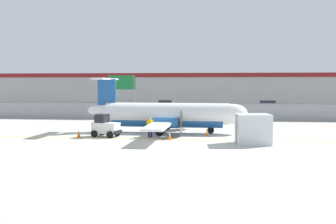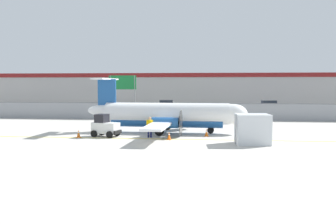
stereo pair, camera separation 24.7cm
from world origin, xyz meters
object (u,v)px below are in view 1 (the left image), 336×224
object	(u,v)px
ground_crew_worker	(150,126)
cargo_container	(253,129)
highway_sign	(122,86)
parked_car_0	(108,106)
traffic_cone_near_left	(170,136)
traffic_cone_far_left	(207,133)
parked_car_3	(267,105)
traffic_cone_far_right	(79,134)
commuter_airplane	(170,115)
parked_car_1	(166,105)
traffic_cone_near_right	(99,126)
baggage_tug	(105,126)
parked_car_2	(221,109)

from	to	relation	value
ground_crew_worker	cargo_container	world-z (taller)	cargo_container
highway_sign	parked_car_0	bearing A→B (deg)	114.38
traffic_cone_near_left	highway_sign	distance (m)	20.44
parked_car_0	traffic_cone_far_left	bearing A→B (deg)	-63.01
parked_car_0	parked_car_3	xyz separation A→B (m)	(25.34, 5.48, 0.00)
parked_car_0	highway_sign	world-z (taller)	highway_sign
parked_car_0	traffic_cone_far_right	bearing A→B (deg)	-83.67
parked_car_3	cargo_container	bearing A→B (deg)	72.26
commuter_airplane	cargo_container	xyz separation A→B (m)	(6.68, -5.72, -0.50)
traffic_cone_far_left	parked_car_1	size ratio (longest dim) A/B	0.15
cargo_container	highway_sign	xyz separation A→B (m)	(-14.27, 19.89, 3.04)
traffic_cone_near_left	parked_car_1	distance (m)	33.53
cargo_container	parked_car_3	size ratio (longest dim) A/B	0.58
traffic_cone_far_left	parked_car_0	size ratio (longest dim) A/B	0.15
traffic_cone_near_right	parked_car_0	bearing A→B (deg)	102.54
traffic_cone_far_left	parked_car_3	size ratio (longest dim) A/B	0.15
baggage_tug	highway_sign	size ratio (longest dim) A/B	0.46
baggage_tug	traffic_cone_near_right	distance (m)	5.54
cargo_container	traffic_cone_far_right	world-z (taller)	cargo_container
baggage_tug	traffic_cone_far_right	world-z (taller)	baggage_tug
baggage_tug	traffic_cone_near_left	distance (m)	5.68
ground_crew_worker	parked_car_2	bearing A→B (deg)	147.35
traffic_cone_near_right	traffic_cone_far_right	bearing A→B (deg)	-89.84
traffic_cone_far_left	parked_car_2	distance (m)	21.43
traffic_cone_near_right	parked_car_0	size ratio (longest dim) A/B	0.15
cargo_container	traffic_cone_near_left	bearing A→B (deg)	162.58
traffic_cone_near_right	commuter_airplane	bearing A→B (deg)	-16.28
commuter_airplane	baggage_tug	distance (m)	6.01
traffic_cone_near_right	parked_car_2	world-z (taller)	parked_car_2
commuter_airplane	ground_crew_worker	size ratio (longest dim) A/B	9.45
traffic_cone_near_right	parked_car_2	xyz separation A→B (m)	(12.58, 17.26, 0.58)
traffic_cone_far_right	parked_car_3	distance (m)	39.06
ground_crew_worker	parked_car_2	distance (m)	23.52
traffic_cone_far_right	parked_car_3	bearing A→B (deg)	58.41
ground_crew_worker	parked_car_0	distance (m)	29.20
parked_car_1	highway_sign	distance (m)	15.77
traffic_cone_near_right	parked_car_1	size ratio (longest dim) A/B	0.15
commuter_airplane	traffic_cone_near_right	distance (m)	7.58
traffic_cone_far_left	parked_car_3	world-z (taller)	parked_car_3
commuter_airplane	parked_car_3	distance (m)	32.33
parked_car_3	highway_sign	xyz separation A→B (m)	(-20.89, -15.29, 3.24)
cargo_container	traffic_cone_near_right	bearing A→B (deg)	146.21
traffic_cone_far_left	parked_car_0	distance (m)	30.16
traffic_cone_near_left	traffic_cone_near_right	size ratio (longest dim) A/B	1.00
traffic_cone_far_right	highway_sign	world-z (taller)	highway_sign
parked_car_3	parked_car_2	bearing A→B (deg)	44.91
traffic_cone_near_left	cargo_container	bearing A→B (deg)	-13.05
parked_car_2	traffic_cone_far_left	bearing A→B (deg)	-96.31
traffic_cone_near_left	traffic_cone_far_left	size ratio (longest dim) A/B	1.00
commuter_airplane	traffic_cone_near_left	distance (m)	4.47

